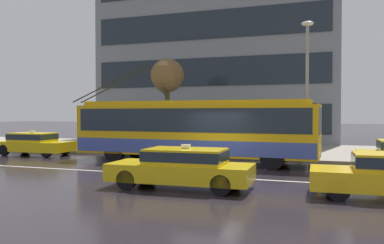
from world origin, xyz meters
name	(u,v)px	position (x,y,z in m)	size (l,w,h in m)	color
ground_plane	(209,172)	(0.00, 0.00, 0.00)	(160.00, 160.00, 0.00)	#262026
sidewalk_slab	(252,150)	(0.00, 9.34, 0.07)	(80.00, 10.00, 0.14)	gray
crosswalk_stripe_edge_near	(357,175)	(5.60, 1.17, 0.00)	(0.44, 4.40, 0.01)	beige
crosswalk_stripe_inner_a	(383,176)	(6.50, 1.17, 0.00)	(0.44, 4.40, 0.01)	beige
lane_centre_line	(200,176)	(0.00, -1.20, 0.00)	(72.00, 0.14, 0.01)	silver
trolleybus	(194,129)	(-1.58, 2.74, 1.63)	(12.56, 2.83, 4.80)	gold
taxi_queued_behind_bus	(34,143)	(-11.28, 3.04, 0.70)	(4.30, 1.81, 1.39)	yellow
taxi_oncoming_near	(182,166)	(0.18, -3.60, 0.70)	(4.60, 1.89, 1.39)	yellow
bus_shelter	(164,119)	(-4.50, 5.93, 2.03)	(3.89, 1.73, 2.52)	gray
pedestrian_at_shelter	(263,125)	(1.14, 6.49, 1.71)	(1.33, 1.33, 1.96)	#292152
pedestrian_approaching_curb	(240,135)	(-0.20, 6.69, 1.14)	(0.44, 0.44, 1.69)	#53484C
pedestrian_walking_past	(156,124)	(-4.76, 5.32, 1.77)	(1.51, 1.51, 1.98)	navy
street_lamp	(307,78)	(3.52, 5.09, 4.14)	(0.60, 0.32, 6.77)	gray
street_tree_bare	(167,77)	(-5.02, 7.70, 4.63)	(2.09, 2.43, 5.64)	#4C4B26
office_tower_corner_left	(224,37)	(-4.37, 19.34, 9.16)	(19.66, 11.53, 18.31)	gray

